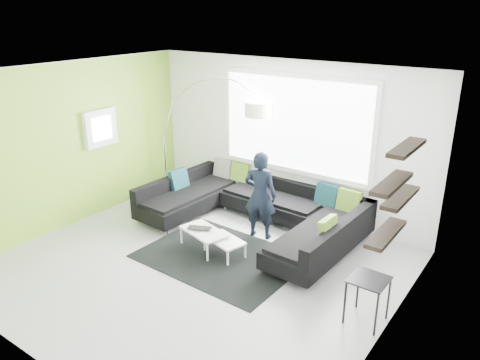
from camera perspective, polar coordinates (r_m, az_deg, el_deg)
name	(u,v)px	position (r m, az deg, el deg)	size (l,w,h in m)	color
ground	(197,267)	(7.07, -5.26, -10.52)	(5.50, 5.50, 0.00)	#939499
room_shell	(205,147)	(6.46, -4.34, 4.04)	(5.54, 5.04, 2.82)	white
sectional_sofa	(250,212)	(7.96, 1.21, -3.95)	(3.66, 2.36, 0.77)	black
rug	(221,257)	(7.30, -2.38, -9.34)	(2.37, 1.72, 0.01)	black
coffee_table	(214,243)	(7.38, -3.18, -7.62)	(0.99, 0.58, 0.32)	white
arc_lamp	(164,136)	(9.41, -9.30, 5.31)	(2.28, 0.96, 2.43)	silver
side_table	(367,300)	(6.02, 15.20, -13.95)	(0.44, 0.44, 0.60)	black
person	(260,195)	(7.61, 2.49, -1.87)	(0.61, 0.48, 1.48)	black
laptop	(199,230)	(7.39, -5.05, -6.07)	(0.44, 0.38, 0.03)	black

